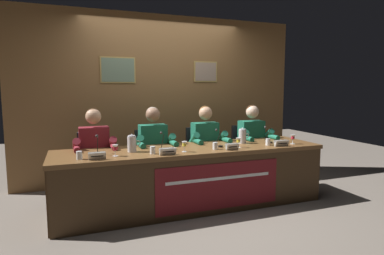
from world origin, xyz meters
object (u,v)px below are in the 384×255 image
object	(u,v)px
water_cup_center_left	(153,150)
chair_far_right	(247,156)
juice_glass_far_left	(115,148)
juice_glass_center_left	(184,144)
microphone_center_right	(219,141)
microphone_center_left	(163,144)
microphone_far_left	(98,148)
chair_center_left	(151,163)
chair_center_right	(202,159)
microphone_far_right	(269,137)
panelist_center_right	(207,143)
water_pitcher_right_side	(242,136)
nameplate_center_right	(232,147)
panelist_far_left	(95,150)
water_cup_far_right	(268,142)
water_cup_center_right	(215,146)
nameplate_far_left	(97,156)
water_cup_far_left	(79,156)
panelist_center_left	(154,146)
panelist_far_right	(254,140)
water_pitcher_left_side	(132,144)
chair_far_left	(95,168)
conference_table	(196,168)
juice_glass_center_right	(238,141)
juice_glass_far_right	(293,137)
nameplate_far_right	(281,143)
nameplate_center_left	(168,151)

from	to	relation	value
water_cup_center_left	chair_far_right	world-z (taller)	chair_far_right
juice_glass_far_left	juice_glass_center_left	size ratio (longest dim) A/B	1.00
microphone_center_right	microphone_center_left	bearing A→B (deg)	-179.25
microphone_far_left	chair_center_left	size ratio (longest dim) A/B	0.24
microphone_center_left	chair_center_right	bearing A→B (deg)	41.29
chair_center_right	microphone_far_right	bearing A→B (deg)	-41.15
juice_glass_far_left	panelist_center_right	xyz separation A→B (m)	(1.33, 0.60, -0.11)
water_cup_center_left	water_pitcher_right_side	distance (m)	1.33
nameplate_center_right	panelist_far_left	bearing A→B (deg)	154.76
water_cup_far_right	water_cup_center_right	bearing A→B (deg)	-178.17
chair_center_left	water_cup_center_right	size ratio (longest dim) A/B	10.51
nameplate_center_right	microphone_far_right	xyz separation A→B (m)	(0.70, 0.29, 0.03)
nameplate_far_left	water_cup_far_left	world-z (taller)	water_cup_far_left
panelist_center_left	water_cup_far_left	bearing A→B (deg)	-146.30
panelist_center_left	microphone_center_right	world-z (taller)	panelist_center_left
water_cup_far_right	panelist_far_right	bearing A→B (deg)	75.53
nameplate_far_left	water_cup_far_right	world-z (taller)	water_cup_far_right
panelist_center_right	nameplate_center_right	size ratio (longest dim) A/B	7.67
chair_far_right	panelist_far_right	size ratio (longest dim) A/B	0.73
water_cup_far_left	water_pitcher_left_side	xyz separation A→B (m)	(0.58, 0.21, 0.06)
juice_glass_far_left	water_cup_center_left	xyz separation A→B (m)	(0.41, -0.02, -0.05)
panelist_center_right	water_cup_center_right	distance (m)	0.64
panelist_far_right	water_pitcher_right_side	bearing A→B (deg)	-138.86
juice_glass_center_left	chair_center_right	world-z (taller)	chair_center_right
chair_far_left	microphone_center_right	size ratio (longest dim) A/B	4.13
microphone_center_right	chair_far_left	bearing A→B (deg)	155.81
juice_glass_center_left	water_cup_center_left	world-z (taller)	juice_glass_center_left
microphone_far_left	chair_center_right	size ratio (longest dim) A/B	0.24
conference_table	chair_center_right	bearing A→B (deg)	62.55
panelist_center_left	juice_glass_center_right	distance (m)	1.10
panelist_center_left	juice_glass_center_left	size ratio (longest dim) A/B	9.85
chair_center_right	water_cup_far_right	size ratio (longest dim) A/B	10.51
juice_glass_far_right	panelist_far_right	bearing A→B (deg)	108.31
microphone_far_left	juice_glass_far_right	bearing A→B (deg)	-3.63
juice_glass_far_right	water_cup_center_right	bearing A→B (deg)	179.44
nameplate_far_right	water_pitcher_right_side	xyz separation A→B (m)	(-0.35, 0.38, 0.05)
chair_center_left	nameplate_center_left	world-z (taller)	chair_center_left
nameplate_far_left	nameplate_center_left	bearing A→B (deg)	-1.47
water_cup_center_left	water_pitcher_right_side	size ratio (longest dim) A/B	0.40
nameplate_center_right	microphone_far_right	bearing A→B (deg)	22.65
water_cup_far_left	chair_far_right	world-z (taller)	chair_far_right
panelist_center_left	juice_glass_far_right	distance (m)	1.83
nameplate_center_right	juice_glass_center_right	xyz separation A→B (m)	(0.14, 0.10, 0.05)
microphone_far_left	nameplate_center_right	bearing A→B (deg)	-9.36
panelist_center_left	panelist_far_right	distance (m)	1.51
water_cup_far_left	microphone_center_left	xyz separation A→B (m)	(0.94, 0.16, 0.04)
conference_table	nameplate_far_left	world-z (taller)	nameplate_far_left
conference_table	water_cup_far_right	size ratio (longest dim) A/B	38.96
water_cup_center_right	juice_glass_center_right	bearing A→B (deg)	-0.12
water_pitcher_right_side	panelist_far_right	bearing A→B (deg)	41.14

